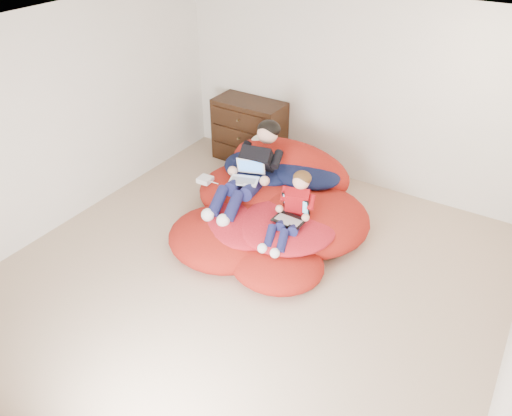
{
  "coord_description": "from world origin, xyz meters",
  "views": [
    {
      "loc": [
        2.19,
        -3.45,
        3.57
      ],
      "look_at": [
        -0.09,
        0.23,
        0.7
      ],
      "focal_mm": 35.0,
      "sensor_mm": 36.0,
      "label": 1
    }
  ],
  "objects": [
    {
      "name": "room_shell",
      "position": [
        0.0,
        0.0,
        0.22
      ],
      "size": [
        5.1,
        5.1,
        2.77
      ],
      "color": "tan",
      "rests_on": "ground"
    },
    {
      "name": "dresser",
      "position": [
        -1.44,
        2.23,
        0.46
      ],
      "size": [
        1.04,
        0.58,
        0.93
      ],
      "color": "black",
      "rests_on": "ground"
    },
    {
      "name": "beanbag_pile",
      "position": [
        -0.29,
        0.94,
        0.25
      ],
      "size": [
        2.29,
        2.39,
        0.85
      ],
      "color": "#AF1D13",
      "rests_on": "ground"
    },
    {
      "name": "cream_pillow",
      "position": [
        -0.85,
        1.69,
        0.62
      ],
      "size": [
        0.43,
        0.27,
        0.27
      ],
      "primitive_type": "ellipsoid",
      "color": "white",
      "rests_on": "beanbag_pile"
    },
    {
      "name": "older_boy",
      "position": [
        -0.61,
        0.99,
        0.71
      ],
      "size": [
        0.46,
        1.37,
        0.81
      ],
      "color": "black",
      "rests_on": "beanbag_pile"
    },
    {
      "name": "younger_boy",
      "position": [
        0.18,
        0.55,
        0.62
      ],
      "size": [
        0.35,
        0.84,
        0.65
      ],
      "color": "#A30E14",
      "rests_on": "beanbag_pile"
    },
    {
      "name": "laptop_white",
      "position": [
        -0.61,
        0.86,
        0.65
      ],
      "size": [
        0.39,
        0.42,
        0.24
      ],
      "color": "white",
      "rests_on": "older_boy"
    },
    {
      "name": "laptop_black",
      "position": [
        0.18,
        0.54,
        0.55
      ],
      "size": [
        0.34,
        0.31,
        0.24
      ],
      "color": "black",
      "rests_on": "younger_boy"
    },
    {
      "name": "power_adapter",
      "position": [
        -1.19,
        0.81,
        0.42
      ],
      "size": [
        0.17,
        0.17,
        0.06
      ],
      "primitive_type": "cube",
      "rotation": [
        0.0,
        0.0,
        0.04
      ],
      "color": "white",
      "rests_on": "beanbag_pile"
    }
  ]
}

